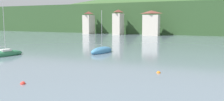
% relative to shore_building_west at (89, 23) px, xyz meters
% --- Properties ---
extents(wooded_hillside, '(352.00, 58.64, 33.29)m').
position_rel_shore_building_west_xyz_m(wooded_hillside, '(45.21, 39.23, 0.87)').
color(wooded_hillside, '#2D4C28').
rests_on(wooded_hillside, ground_plane).
extents(shore_building_west, '(3.45, 5.71, 9.80)m').
position_rel_shore_building_west_xyz_m(shore_building_west, '(0.00, 0.00, 0.00)').
color(shore_building_west, beige).
rests_on(shore_building_west, ground_plane).
extents(shore_building_westcentral, '(3.49, 5.10, 10.36)m').
position_rel_shore_building_west_xyz_m(shore_building_westcentral, '(14.29, -0.29, 0.28)').
color(shore_building_westcentral, beige).
rests_on(shore_building_westcentral, ground_plane).
extents(shore_building_central, '(6.46, 3.59, 9.72)m').
position_rel_shore_building_west_xyz_m(shore_building_central, '(28.58, -1.01, -0.04)').
color(shore_building_central, beige).
rests_on(shore_building_central, ground_plane).
extents(sailboat_mid_4, '(2.95, 6.50, 9.20)m').
position_rel_shore_building_west_xyz_m(sailboat_mid_4, '(21.59, -64.88, -4.42)').
color(sailboat_mid_4, '#2D754C').
rests_on(sailboat_mid_4, ground_plane).
extents(sailboat_far_6, '(2.82, 6.16, 8.19)m').
position_rel_shore_building_west_xyz_m(sailboat_far_6, '(34.56, -54.55, -4.40)').
color(sailboat_far_6, teal).
rests_on(sailboat_far_6, ground_plane).
extents(mooring_buoy_near, '(0.51, 0.51, 0.51)m').
position_rel_shore_building_west_xyz_m(mooring_buoy_near, '(37.95, -77.49, -4.77)').
color(mooring_buoy_near, red).
rests_on(mooring_buoy_near, ground_plane).
extents(mooring_buoy_far, '(0.47, 0.47, 0.47)m').
position_rel_shore_building_west_xyz_m(mooring_buoy_far, '(48.41, -67.26, -4.77)').
color(mooring_buoy_far, orange).
rests_on(mooring_buoy_far, ground_plane).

